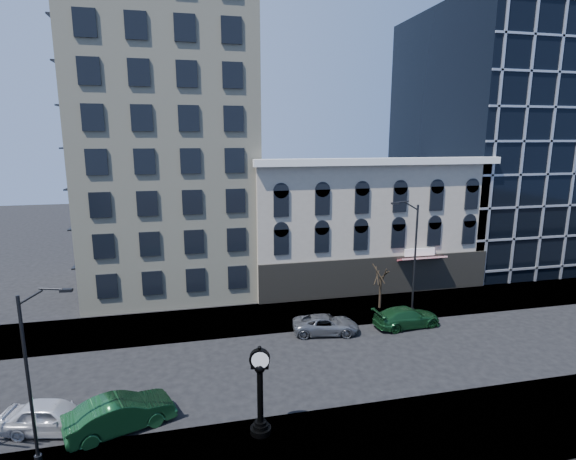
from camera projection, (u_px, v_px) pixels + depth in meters
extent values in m
plane|color=black|center=(271.00, 369.00, 28.17)|extent=(160.00, 160.00, 0.00)
cube|color=gray|center=(252.00, 319.00, 35.79)|extent=(160.00, 6.00, 0.12)
cube|color=gray|center=(304.00, 453.00, 20.52)|extent=(160.00, 6.00, 0.12)
cube|color=beige|center=(167.00, 84.00, 41.14)|extent=(15.00, 15.00, 38.00)
cube|color=#AEA28F|center=(359.00, 221.00, 44.85)|extent=(22.00, 10.00, 12.00)
cube|color=white|center=(383.00, 161.00, 38.63)|extent=(22.60, 0.80, 0.60)
cube|color=black|center=(378.00, 277.00, 40.88)|extent=(22.00, 0.30, 3.60)
cube|color=maroon|center=(422.00, 259.00, 40.91)|extent=(4.50, 1.18, 0.55)
cube|color=black|center=(506.00, 139.00, 52.38)|extent=(20.00, 20.00, 28.00)
cylinder|color=black|center=(261.00, 430.00, 21.86)|extent=(1.03, 1.03, 0.28)
cylinder|color=black|center=(261.00, 426.00, 21.82)|extent=(0.75, 0.75, 0.19)
cylinder|color=black|center=(261.00, 422.00, 21.78)|extent=(0.56, 0.56, 0.15)
cylinder|color=black|center=(260.00, 396.00, 21.49)|extent=(0.30, 0.30, 2.73)
sphere|color=black|center=(260.00, 368.00, 21.20)|extent=(0.53, 0.53, 0.53)
cube|color=black|center=(260.00, 366.00, 21.18)|extent=(0.87, 0.41, 0.24)
cylinder|color=black|center=(260.00, 359.00, 21.10)|extent=(1.02, 0.53, 0.98)
cylinder|color=white|center=(260.00, 360.00, 20.95)|extent=(0.81, 0.22, 0.83)
cylinder|color=white|center=(259.00, 357.00, 21.25)|extent=(0.81, 0.22, 0.83)
sphere|color=black|center=(260.00, 348.00, 20.99)|extent=(0.19, 0.19, 0.19)
cylinder|color=black|center=(29.00, 382.00, 19.08)|extent=(0.14, 0.14, 7.79)
cylinder|color=black|center=(38.00, 459.00, 19.83)|extent=(0.33, 0.33, 0.36)
cube|color=black|center=(62.00, 291.00, 18.50)|extent=(0.51, 0.24, 0.13)
cylinder|color=black|center=(415.00, 260.00, 35.88)|extent=(0.17, 0.17, 8.96)
cylinder|color=black|center=(412.00, 311.00, 36.74)|extent=(0.38, 0.38, 0.42)
cube|color=black|center=(394.00, 203.00, 34.66)|extent=(0.59, 0.28, 0.15)
cylinder|color=black|center=(380.00, 292.00, 37.68)|extent=(0.21, 0.21, 2.71)
imported|color=silver|center=(52.00, 416.00, 22.05)|extent=(4.97, 2.85, 1.59)
imported|color=#143F1E|center=(120.00, 414.00, 22.15)|extent=(5.50, 3.54, 1.71)
imported|color=#595B60|center=(326.00, 324.00, 33.15)|extent=(5.18, 3.03, 1.35)
imported|color=#143F1E|center=(407.00, 317.00, 34.32)|extent=(5.39, 2.56, 1.52)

